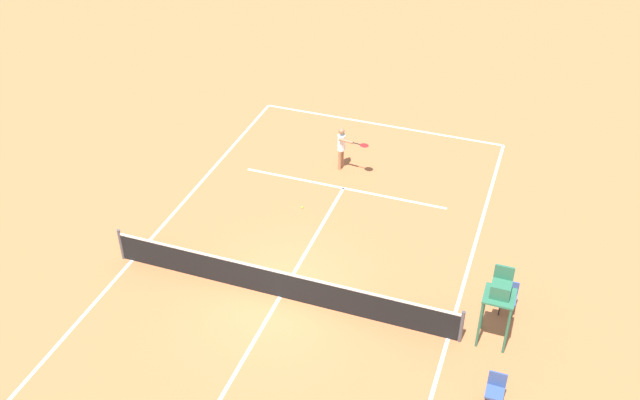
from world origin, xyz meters
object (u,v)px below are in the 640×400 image
at_px(tennis_ball, 302,207).
at_px(player_serving, 343,145).
at_px(umpire_chair, 500,295).
at_px(courtside_chair_near, 495,389).
at_px(courtside_chair_mid, 509,296).

bearing_deg(tennis_ball, player_serving, -99.79).
bearing_deg(umpire_chair, tennis_ball, -29.66).
xyz_separation_m(tennis_ball, courtside_chair_near, (-7.22, 6.04, 0.50)).
bearing_deg(courtside_chair_mid, player_serving, -39.53).
bearing_deg(player_serving, courtside_chair_near, 43.30).
bearing_deg(player_serving, umpire_chair, 49.55).
bearing_deg(courtside_chair_near, umpire_chair, -80.59).
bearing_deg(tennis_ball, courtside_chair_near, 140.10).
bearing_deg(courtside_chair_mid, umpire_chair, 80.05).
relative_size(player_serving, umpire_chair, 0.67).
relative_size(umpire_chair, courtside_chair_mid, 2.54).
relative_size(player_serving, tennis_ball, 23.92).
relative_size(player_serving, courtside_chair_near, 1.71).
xyz_separation_m(umpire_chair, courtside_chair_near, (-0.35, 2.12, -1.07)).
bearing_deg(umpire_chair, player_serving, -46.42).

